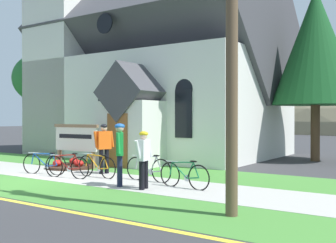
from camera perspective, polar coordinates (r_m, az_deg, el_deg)
The scene contains 16 objects.
ground at distance 15.95m, azimuth -7.98°, elevation -6.44°, with size 140.00×140.00×0.00m, color #333335.
sidewalk_slab at distance 15.97m, azimuth -18.70°, elevation -6.44°, with size 32.00×2.47×0.01m, color #A8A59E.
church_lawn at distance 17.68m, azimuth -11.82°, elevation -5.75°, with size 24.00×2.81×0.01m, color #427F33.
church_building at distance 21.97m, azimuth -3.11°, elevation 7.94°, with size 12.37×10.04×13.61m.
church_sign at distance 16.37m, azimuth -12.68°, elevation -2.35°, with size 2.29×0.18×1.68m.
flower_bed at distance 16.27m, azimuth -13.41°, elevation -6.01°, with size 1.88×1.88×0.34m.
bicycle_orange at distance 13.58m, azimuth -9.85°, elevation -6.11°, with size 1.75×0.16×0.78m.
bicycle_red at distance 12.56m, azimuth -2.74°, elevation -6.58°, with size 1.74×0.12×0.85m.
bicycle_yellow at distance 14.69m, azimuth -16.78°, elevation -5.63°, with size 1.68×0.48×0.78m.
bicycle_white at distance 11.36m, azimuth 2.27°, elevation -7.42°, with size 1.70×0.21×0.80m.
bicycle_silver at distance 13.62m, azimuth -13.87°, elevation -6.07°, with size 1.76×0.27×0.84m.
cyclist_in_green_jersey at distance 11.12m, azimuth -3.41°, elevation -4.78°, with size 0.29×0.77×1.57m.
cyclist_in_yellow_jersey at distance 14.32m, azimuth -8.88°, elevation -3.16°, with size 0.36×0.70×1.72m.
cyclist_in_white_jersey at distance 11.66m, azimuth -6.72°, elevation -3.80°, with size 0.48×0.63×1.78m.
roadside_conifer at distance 19.65m, azimuth 19.80°, elevation 9.77°, with size 3.86×3.86×7.73m.
yard_deciduous_tree at distance 24.65m, azimuth -16.81°, elevation 5.72°, with size 3.52×3.52×5.65m.
Camera 1 is at (10.64, -7.72, 1.94)m, focal length 43.91 mm.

